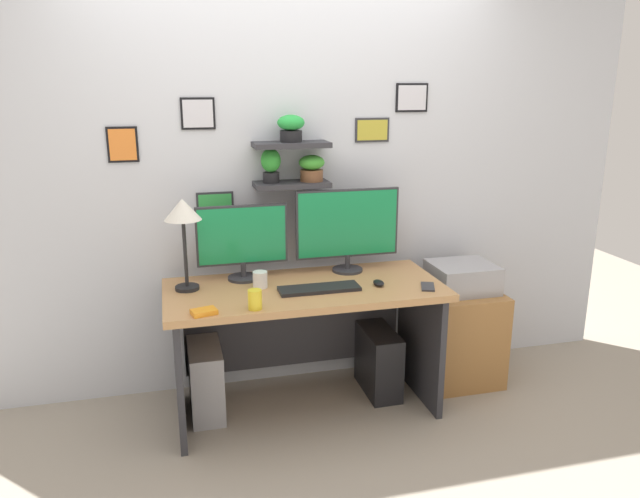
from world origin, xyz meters
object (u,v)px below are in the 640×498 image
at_px(computer_mouse, 379,283).
at_px(computer_tower_right, 378,361).
at_px(desk, 303,319).
at_px(monitor_left, 242,240).
at_px(coffee_mug, 260,280).
at_px(drawer_cabinet, 458,334).
at_px(cell_phone, 428,287).
at_px(scissors_tray, 204,312).
at_px(pen_cup, 255,300).
at_px(monitor_right, 348,227).
at_px(desk_lamp, 183,216).
at_px(printer, 462,277).
at_px(keyboard, 319,289).
at_px(computer_tower_left, 206,379).

bearing_deg(computer_mouse, computer_tower_right, 66.13).
relative_size(desk, monitor_left, 2.97).
relative_size(coffee_mug, drawer_cabinet, 0.15).
bearing_deg(cell_phone, computer_tower_right, 142.99).
xyz_separation_m(cell_phone, scissors_tray, (-1.22, -0.09, 0.01)).
xyz_separation_m(coffee_mug, pen_cup, (-0.08, -0.32, 0.01)).
relative_size(monitor_right, pen_cup, 6.18).
distance_m(monitor_left, monitor_right, 0.62).
xyz_separation_m(desk_lamp, printer, (1.66, 0.03, -0.48)).
bearing_deg(computer_mouse, keyboard, 179.50).
distance_m(desk_lamp, computer_tower_left, 0.96).
bearing_deg(coffee_mug, printer, 4.34).
height_order(monitor_left, drawer_cabinet, monitor_left).
relative_size(monitor_right, drawer_cabinet, 1.05).
bearing_deg(monitor_left, scissors_tray, -117.35).
height_order(desk, printer, printer).
distance_m(scissors_tray, computer_tower_left, 0.68).
bearing_deg(monitor_right, desk_lamp, -173.42).
relative_size(desk, monitor_right, 2.47).
height_order(keyboard, coffee_mug, coffee_mug).
height_order(keyboard, desk_lamp, desk_lamp).
xyz_separation_m(monitor_left, keyboard, (0.37, -0.30, -0.22)).
bearing_deg(computer_mouse, monitor_left, 156.76).
distance_m(keyboard, scissors_tray, 0.66).
xyz_separation_m(monitor_left, pen_cup, (-0.01, -0.49, -0.18)).
bearing_deg(desk_lamp, keyboard, -15.65).
relative_size(monitor_left, drawer_cabinet, 0.87).
relative_size(desk, pen_cup, 15.29).
distance_m(desk, drawer_cabinet, 1.06).
bearing_deg(printer, cell_phone, -139.33).
relative_size(computer_tower_left, computer_tower_right, 1.02).
distance_m(cell_phone, computer_tower_right, 0.65).
bearing_deg(desk, monitor_right, 27.95).
bearing_deg(computer_mouse, desk, 160.63).
bearing_deg(computer_tower_left, cell_phone, -13.40).
bearing_deg(coffee_mug, scissors_tray, -135.20).
bearing_deg(desk_lamp, drawer_cabinet, 1.10).
distance_m(computer_mouse, scissors_tray, 0.99).
xyz_separation_m(computer_mouse, computer_tower_left, (-0.96, 0.19, -0.56)).
relative_size(desk_lamp, drawer_cabinet, 0.85).
bearing_deg(pen_cup, computer_tower_right, 24.70).
bearing_deg(desk_lamp, scissors_tray, -80.81).
height_order(keyboard, cell_phone, keyboard).
distance_m(scissors_tray, computer_tower_right, 1.24).
distance_m(monitor_right, printer, 0.80).
distance_m(monitor_left, cell_phone, 1.07).
xyz_separation_m(monitor_right, computer_tower_right, (0.17, -0.13, -0.82)).
height_order(desk, desk_lamp, desk_lamp).
xyz_separation_m(drawer_cabinet, computer_tower_left, (-1.59, -0.04, -0.09)).
relative_size(pen_cup, drawer_cabinet, 0.17).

